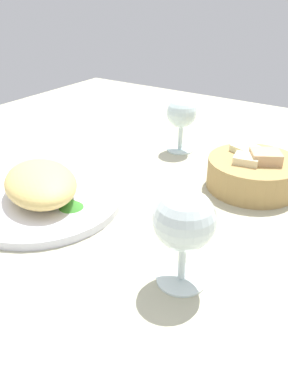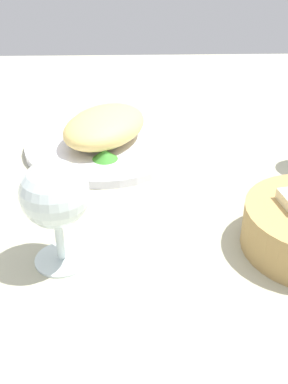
{
  "view_description": "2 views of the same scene",
  "coord_description": "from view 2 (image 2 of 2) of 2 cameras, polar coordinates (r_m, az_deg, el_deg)",
  "views": [
    {
      "loc": [
        35.5,
        -53.02,
        34.79
      ],
      "look_at": [
        4.78,
        -7.0,
        4.74
      ],
      "focal_mm": 36.65,
      "sensor_mm": 36.0,
      "label": 1
    },
    {
      "loc": [
        61.75,
        -8.72,
        37.01
      ],
      "look_at": [
        8.47,
        -7.2,
        3.87
      ],
      "focal_mm": 44.3,
      "sensor_mm": 36.0,
      "label": 2
    }
  ],
  "objects": [
    {
      "name": "lettuce_garnish",
      "position": [
        0.76,
        -4.73,
        4.55
      ],
      "size": [
        4.13,
        4.13,
        1.66
      ],
      "primitive_type": "cone",
      "color": "#3A8C2D",
      "rests_on": "plate"
    },
    {
      "name": "plate",
      "position": [
        0.83,
        -4.66,
        5.69
      ],
      "size": [
        27.46,
        27.46,
        1.4
      ],
      "primitive_type": "cylinder",
      "color": "white",
      "rests_on": "ground_plane"
    },
    {
      "name": "wine_glass_near",
      "position": [
        0.53,
        -10.67,
        -0.7
      ],
      "size": [
        7.81,
        7.81,
        13.33
      ],
      "color": "silver",
      "rests_on": "ground_plane"
    },
    {
      "name": "omelette",
      "position": [
        0.81,
        -4.76,
        7.87
      ],
      "size": [
        20.88,
        19.09,
        5.5
      ],
      "primitive_type": "ellipsoid",
      "rotation": [
        0.0,
        0.0,
        -0.54
      ],
      "color": "#E1C06C",
      "rests_on": "plate"
    },
    {
      "name": "ground_plane",
      "position": [
        0.73,
        5.46,
        0.34
      ],
      "size": [
        140.0,
        140.0,
        2.0
      ],
      "primitive_type": "cube",
      "color": "#AEAC90"
    }
  ]
}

